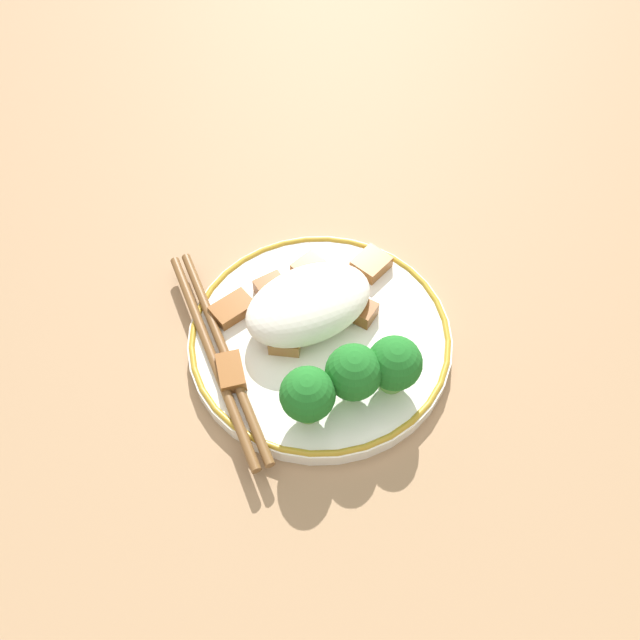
% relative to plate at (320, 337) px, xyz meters
% --- Properties ---
extents(ground_plane, '(3.00, 3.00, 0.00)m').
position_rel_plate_xyz_m(ground_plane, '(0.00, 0.00, -0.01)').
color(ground_plane, '#9E7A56').
extents(plate, '(0.22, 0.22, 0.02)m').
position_rel_plate_xyz_m(plate, '(0.00, 0.00, 0.00)').
color(plate, white).
rests_on(plate, ground_plane).
extents(rice_mound, '(0.11, 0.07, 0.04)m').
position_rel_plate_xyz_m(rice_mound, '(0.00, 0.02, 0.02)').
color(rice_mound, white).
rests_on(rice_mound, plate).
extents(broccoli_back_left, '(0.04, 0.04, 0.05)m').
position_rel_plate_xyz_m(broccoli_back_left, '(-0.04, -0.06, 0.03)').
color(broccoli_back_left, '#72AD4C').
rests_on(broccoli_back_left, plate).
extents(broccoli_back_center, '(0.04, 0.04, 0.05)m').
position_rel_plate_xyz_m(broccoli_back_center, '(-0.01, -0.06, 0.04)').
color(broccoli_back_center, '#72AD4C').
rests_on(broccoli_back_center, plate).
extents(broccoli_back_right, '(0.04, 0.04, 0.05)m').
position_rel_plate_xyz_m(broccoli_back_right, '(0.03, -0.07, 0.03)').
color(broccoli_back_right, '#72AD4C').
rests_on(broccoli_back_right, plate).
extents(meat_near_front, '(0.03, 0.04, 0.01)m').
position_rel_plate_xyz_m(meat_near_front, '(-0.08, 0.00, 0.01)').
color(meat_near_front, brown).
rests_on(meat_near_front, plate).
extents(meat_near_left, '(0.03, 0.03, 0.01)m').
position_rel_plate_xyz_m(meat_near_left, '(0.04, 0.00, 0.01)').
color(meat_near_left, brown).
rests_on(meat_near_left, plate).
extents(meat_near_right, '(0.04, 0.03, 0.01)m').
position_rel_plate_xyz_m(meat_near_right, '(-0.05, 0.06, 0.01)').
color(meat_near_right, brown).
rests_on(meat_near_right, plate).
extents(meat_near_back, '(0.03, 0.03, 0.01)m').
position_rel_plate_xyz_m(meat_near_back, '(-0.02, 0.05, 0.01)').
color(meat_near_back, brown).
rests_on(meat_near_back, plate).
extents(meat_on_rice_edge, '(0.04, 0.03, 0.01)m').
position_rel_plate_xyz_m(meat_on_rice_edge, '(0.07, 0.04, 0.01)').
color(meat_on_rice_edge, '#995B28').
rests_on(meat_on_rice_edge, plate).
extents(meat_mid_left, '(0.03, 0.04, 0.01)m').
position_rel_plate_xyz_m(meat_mid_left, '(0.03, 0.06, 0.01)').
color(meat_mid_left, '#995B28').
rests_on(meat_mid_left, plate).
extents(meat_mid_right, '(0.03, 0.03, 0.01)m').
position_rel_plate_xyz_m(meat_mid_right, '(-0.03, 0.01, 0.01)').
color(meat_mid_right, '#9E6633').
rests_on(meat_mid_right, plate).
extents(chopsticks, '(0.04, 0.21, 0.01)m').
position_rel_plate_xyz_m(chopsticks, '(-0.08, 0.02, 0.01)').
color(chopsticks, brown).
rests_on(chopsticks, plate).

